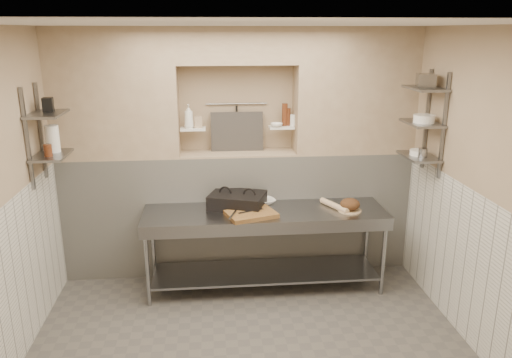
{
  "coord_description": "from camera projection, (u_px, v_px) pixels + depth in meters",
  "views": [
    {
      "loc": [
        -0.32,
        -3.78,
        2.76
      ],
      "look_at": [
        0.13,
        0.9,
        1.35
      ],
      "focal_mm": 35.0,
      "sensor_mm": 36.0,
      "label": 1
    }
  ],
  "objects": [
    {
      "name": "condiment_a",
      "position": [
        288.0,
        117.0,
        5.67
      ],
      "size": [
        0.05,
        0.05,
        0.2
      ],
      "primitive_type": "cylinder",
      "color": "#512512",
      "rests_on": "alcove_shelf_right"
    },
    {
      "name": "cutting_board",
      "position": [
        251.0,
        214.0,
        5.18
      ],
      "size": [
        0.58,
        0.48,
        0.04
      ],
      "primitive_type": "cube",
      "rotation": [
        0.0,
        0.0,
        0.32
      ],
      "color": "olive",
      "rests_on": "prep_table"
    },
    {
      "name": "shelf_rail_right_a",
      "position": [
        427.0,
        120.0,
        5.27
      ],
      "size": [
        0.03,
        0.03,
        1.05
      ],
      "primitive_type": "cube",
      "color": "slate",
      "rests_on": "wall_right"
    },
    {
      "name": "basket_right",
      "position": [
        426.0,
        80.0,
        4.95
      ],
      "size": [
        0.21,
        0.24,
        0.13
      ],
      "primitive_type": "cube",
      "rotation": [
        0.0,
        0.0,
        -0.24
      ],
      "color": "gray",
      "rests_on": "wall_shelf_right_upper"
    },
    {
      "name": "alcove_sill",
      "position": [
        238.0,
        153.0,
        5.69
      ],
      "size": [
        1.3,
        0.4,
        0.02
      ],
      "primitive_type": "cube",
      "color": "tan",
      "rests_on": "backwall_lower"
    },
    {
      "name": "jar_alcove",
      "position": [
        198.0,
        122.0,
        5.56
      ],
      "size": [
        0.08,
        0.08,
        0.13
      ],
      "primitive_type": "cube",
      "color": "tan",
      "rests_on": "alcove_shelf_left"
    },
    {
      "name": "backwall_pillar_left",
      "position": [
        115.0,
        94.0,
        5.37
      ],
      "size": [
        1.35,
        0.4,
        1.4
      ],
      "primitive_type": "cube",
      "color": "tan",
      "rests_on": "backwall_lower"
    },
    {
      "name": "wall_shelf_left_lower",
      "position": [
        52.0,
        155.0,
        4.8
      ],
      "size": [
        0.3,
        0.5,
        0.02
      ],
      "primitive_type": "cube",
      "color": "slate",
      "rests_on": "wall_left"
    },
    {
      "name": "wall_shelf_left_upper",
      "position": [
        47.0,
        114.0,
        4.69
      ],
      "size": [
        0.3,
        0.5,
        0.03
      ],
      "primitive_type": "cube",
      "color": "slate",
      "rests_on": "wall_left"
    },
    {
      "name": "wall_back",
      "position": [
        237.0,
        149.0,
        5.93
      ],
      "size": [
        4.0,
        0.1,
        2.8
      ],
      "primitive_type": "cube",
      "color": "tan",
      "rests_on": "ground"
    },
    {
      "name": "ceiling",
      "position": [
        251.0,
        17.0,
        3.61
      ],
      "size": [
        4.0,
        3.9,
        0.1
      ],
      "primitive_type": "cube",
      "color": "silver",
      "rests_on": "ground"
    },
    {
      "name": "wall_shelf_right_lower",
      "position": [
        419.0,
        157.0,
        5.17
      ],
      "size": [
        0.3,
        0.5,
        0.02
      ],
      "primitive_type": "cube",
      "color": "slate",
      "rests_on": "wall_right"
    },
    {
      "name": "backwall_pillar_right",
      "position": [
        354.0,
        91.0,
        5.62
      ],
      "size": [
        1.35,
        0.4,
        1.4
      ],
      "primitive_type": "cube",
      "color": "tan",
      "rests_on": "backwall_lower"
    },
    {
      "name": "bowl_right_mid",
      "position": [
        424.0,
        119.0,
        5.02
      ],
      "size": [
        0.21,
        0.21,
        0.08
      ],
      "primitive_type": "cylinder",
      "color": "white",
      "rests_on": "wall_shelf_right_mid"
    },
    {
      "name": "hanging_steel",
      "position": [
        237.0,
        119.0,
        5.73
      ],
      "size": [
        0.02,
        0.02,
        0.3
      ],
      "primitive_type": "cylinder",
      "color": "black",
      "rests_on": "utensil_rail"
    },
    {
      "name": "bowl_alcove",
      "position": [
        277.0,
        125.0,
        5.61
      ],
      "size": [
        0.16,
        0.16,
        0.04
      ],
      "primitive_type": "imported",
      "rotation": [
        0.0,
        0.0,
        0.16
      ],
      "color": "white",
      "rests_on": "alcove_shelf_right"
    },
    {
      "name": "prep_table",
      "position": [
        265.0,
        234.0,
        5.4
      ],
      "size": [
        2.6,
        0.7,
        0.9
      ],
      "color": "gray",
      "rests_on": "floor"
    },
    {
      "name": "alcove_shelf_left",
      "position": [
        193.0,
        129.0,
        5.56
      ],
      "size": [
        0.28,
        0.16,
        0.02
      ],
      "primitive_type": "cube",
      "color": "white",
      "rests_on": "backwall_lower"
    },
    {
      "name": "shelf_rail_left_a",
      "position": [
        41.0,
        131.0,
        4.92
      ],
      "size": [
        0.03,
        0.03,
        0.95
      ],
      "primitive_type": "cube",
      "color": "slate",
      "rests_on": "wall_left"
    },
    {
      "name": "floor",
      "position": [
        252.0,
        358.0,
        4.44
      ],
      "size": [
        4.0,
        3.9,
        0.1
      ],
      "primitive_type": "cube",
      "color": "#54504A",
      "rests_on": "ground"
    },
    {
      "name": "wainscot_right",
      "position": [
        475.0,
        272.0,
        4.41
      ],
      "size": [
        0.02,
        3.9,
        1.4
      ],
      "primitive_type": "cube",
      "color": "silver",
      "rests_on": "floor"
    },
    {
      "name": "rolling_pin",
      "position": [
        334.0,
        206.0,
        5.4
      ],
      "size": [
        0.24,
        0.41,
        0.06
      ],
      "primitive_type": "cylinder",
      "rotation": [
        1.57,
        0.0,
        0.45
      ],
      "color": "#D2B479",
      "rests_on": "prep_table"
    },
    {
      "name": "splash_panel",
      "position": [
        237.0,
        132.0,
        5.72
      ],
      "size": [
        0.6,
        0.08,
        0.45
      ],
      "primitive_type": "cube",
      "rotation": [
        -0.14,
        0.0,
        0.0
      ],
      "color": "#383330",
      "rests_on": "alcove_sill"
    },
    {
      "name": "tongs",
      "position": [
        233.0,
        215.0,
        5.07
      ],
      "size": [
        0.09,
        0.23,
        0.02
      ],
      "primitive_type": "cylinder",
      "rotation": [
        1.57,
        0.0,
        -0.32
      ],
      "color": "gray",
      "rests_on": "cutting_board"
    },
    {
      "name": "wainscot_left",
      "position": [
        7.0,
        294.0,
        4.04
      ],
      "size": [
        0.02,
        3.9,
        1.4
      ],
      "primitive_type": "cube",
      "color": "silver",
      "rests_on": "floor"
    },
    {
      "name": "shelf_rail_right_b",
      "position": [
        444.0,
        127.0,
        4.89
      ],
      "size": [
        0.03,
        0.03,
        1.05
      ],
      "primitive_type": "cube",
      "color": "slate",
      "rests_on": "wall_right"
    },
    {
      "name": "canister_right",
      "position": [
        423.0,
        153.0,
        5.07
      ],
      "size": [
        0.09,
        0.09,
        0.09
      ],
      "primitive_type": "cylinder",
      "color": "gray",
      "rests_on": "wall_shelf_right_lower"
    },
    {
      "name": "wall_right",
      "position": [
        492.0,
        197.0,
        4.22
      ],
      "size": [
        0.1,
        3.9,
        2.8
      ],
      "primitive_type": "cube",
      "color": "tan",
      "rests_on": "ground"
    },
    {
      "name": "backwall_lower",
      "position": [
        238.0,
        211.0,
        5.9
      ],
      "size": [
        4.0,
        0.4,
        1.4
      ],
      "primitive_type": "cube",
      "color": "silver",
      "rests_on": "floor"
    },
    {
      "name": "box_left_upper",
      "position": [
        48.0,
        105.0,
        4.74
      ],
      "size": [
        0.1,
        0.1,
        0.13
      ],
      "primitive_type": "cube",
      "rotation": [
        0.0,
        0.0,
        0.11
      ],
      "color": "black",
      "rests_on": "wall_shelf_left_upper"
    },
    {
      "name": "condiment_c",
      "position": [
        293.0,
        120.0,
        5.67
      ],
      "size": [
        0.07,
        0.07,
        0.13
      ],
      "primitive_type": "cylinder",
      "color": "white",
      "rests_on": "alcove_shelf_right"
    },
    {
      "name": "wall_shelf_right_mid",
      "position": [
        422.0,
        123.0,
        5.07
      ],
      "size": [
        0.3,
        0.5,
        0.02
      ],
      "primitive_type": "cube",
      "color": "slate",
      "rests_on": "wall_right"
    },
    {
      "name": "wall_shelf_right_upper",
      "position": [
        425.0,
        88.0,
        4.97
      ],
      "size": [
        0.3,
        0.5,
        0.03
      ],
      "primitive_type": "cube",
      "color": "slate",
      "rests_on": "wall_right"
    },
    {
      "name": "bread_board",
      "position": [
        350.0,
        210.0,
        5.33
      ],
      "size": [
        0.25,
        0.25,
        0.01
      ],
      "primitive_type": "cylinder",
      "color": "#D2B479",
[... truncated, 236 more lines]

